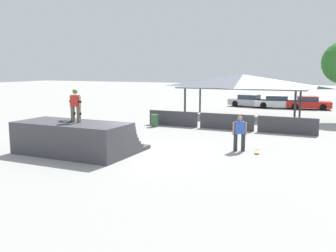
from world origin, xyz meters
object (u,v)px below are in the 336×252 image
skater_on_deck (75,103)px  trash_bin (155,121)px  skateboard_on_ground (257,151)px  parked_car_red (308,103)px  bystander_walking (240,132)px  parked_car_white (278,102)px  parked_car_silver (250,101)px  skateboard_on_deck (67,121)px

skater_on_deck → trash_bin: skater_on_deck is taller
skater_on_deck → skateboard_on_ground: (7.62, 3.95, -2.36)m
skateboard_on_ground → parked_car_red: size_ratio=0.20×
bystander_walking → parked_car_red: (1.43, 21.44, -0.37)m
skater_on_deck → parked_car_white: size_ratio=0.33×
skateboard_on_ground → parked_car_silver: bearing=2.8°
skateboard_on_deck → bystander_walking: bystander_walking is taller
trash_bin → parked_car_white: 17.08m
bystander_walking → parked_car_silver: bearing=-105.1°
skater_on_deck → trash_bin: size_ratio=1.83×
parked_car_red → trash_bin: bearing=-126.8°
bystander_walking → parked_car_red: size_ratio=0.40×
parked_car_red → bystander_walking: bearing=-102.5°
parked_car_silver → parked_car_red: size_ratio=1.04×
parked_car_silver → bystander_walking: bearing=-69.6°
skateboard_on_deck → parked_car_silver: skateboard_on_deck is taller
bystander_walking → skateboard_on_ground: bearing=154.1°
skater_on_deck → parked_car_white: 25.76m
trash_bin → parked_car_silver: 16.53m
skateboard_on_deck → parked_car_red: 26.92m
bystander_walking → skateboard_on_ground: size_ratio=2.01×
skateboard_on_deck → parked_car_white: (5.75, 25.25, -0.98)m
skater_on_deck → bystander_walking: size_ratio=0.89×
bystander_walking → parked_car_red: bystander_walking is taller
bystander_walking → parked_car_white: bearing=-112.7°
skateboard_on_deck → skateboard_on_ground: size_ratio=0.90×
parked_car_silver → parked_car_white: 2.89m
skateboard_on_deck → parked_car_red: size_ratio=0.18×
parked_car_silver → skateboard_on_deck: bearing=-87.5°
trash_bin → parked_car_silver: size_ratio=0.19×
bystander_walking → trash_bin: (-7.27, 5.15, -0.54)m
trash_bin → parked_car_red: bearing=61.9°
trash_bin → parked_car_white: (5.81, 16.07, 0.18)m
trash_bin → parked_car_red: (8.70, 16.29, 0.18)m
skateboard_on_ground → trash_bin: size_ratio=1.02×
skater_on_deck → skateboard_on_deck: skater_on_deck is taller
skater_on_deck → bystander_walking: skater_on_deck is taller
trash_bin → parked_car_silver: (2.92, 16.27, 0.18)m
bystander_walking → trash_bin: 8.92m
skater_on_deck → skateboard_on_deck: (-0.47, -0.10, -0.83)m
parked_car_red → parked_car_white: bearing=175.8°
skater_on_deck → parked_car_red: size_ratio=0.35×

